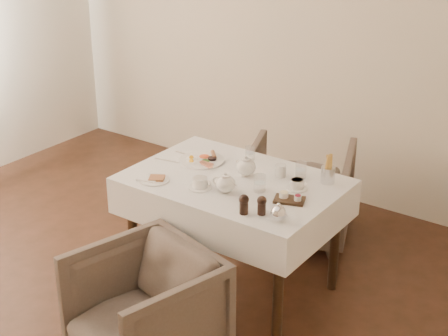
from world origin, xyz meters
name	(u,v)px	position (x,y,z in m)	size (l,w,h in m)	color
table	(233,196)	(0.56, 0.91, 0.64)	(1.28, 0.88, 0.75)	black
armchair_near	(145,309)	(0.60, 0.04, 0.32)	(0.68, 0.70, 0.64)	brown
armchair_far	(299,191)	(0.56, 1.76, 0.34)	(0.73, 0.75, 0.68)	brown
breakfast_plate	(202,160)	(0.24, 1.03, 0.77)	(0.29, 0.29, 0.04)	white
side_plate	(153,179)	(0.18, 0.61, 0.76)	(0.19, 0.18, 0.02)	white
teapot_centre	(246,166)	(0.59, 1.00, 0.82)	(0.16, 0.13, 0.13)	white
teapot_front	(225,183)	(0.63, 0.73, 0.82)	(0.16, 0.12, 0.13)	white
creamer	(281,170)	(0.78, 1.11, 0.80)	(0.07, 0.07, 0.08)	white
teacup_near	(200,183)	(0.48, 0.69, 0.79)	(0.14, 0.14, 0.07)	white
teacup_far	(297,185)	(0.95, 1.02, 0.78)	(0.12, 0.12, 0.06)	white
glass_left	(250,153)	(0.47, 1.23, 0.80)	(0.06, 0.06, 0.09)	silver
glass_mid	(260,183)	(0.78, 0.87, 0.81)	(0.07, 0.07, 0.10)	silver
glass_right	(301,170)	(0.88, 1.18, 0.80)	(0.07, 0.07, 0.10)	silver
condiment_board	(289,199)	(0.99, 0.85, 0.77)	(0.20, 0.17, 0.04)	black
pepper_mill_left	(244,204)	(0.87, 0.58, 0.81)	(0.06, 0.06, 0.12)	black
pepper_mill_right	(262,205)	(0.95, 0.63, 0.81)	(0.05, 0.05, 0.11)	black
silver_pot	(278,212)	(1.07, 0.61, 0.81)	(0.10, 0.08, 0.11)	white
fries_cup	(328,170)	(1.05, 1.20, 0.83)	(0.09, 0.09, 0.18)	silver
cutlery_fork	(186,154)	(0.09, 1.05, 0.76)	(0.01, 0.18, 0.00)	silver
cutlery_knife	(167,160)	(0.05, 0.90, 0.76)	(0.01, 0.18, 0.00)	silver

